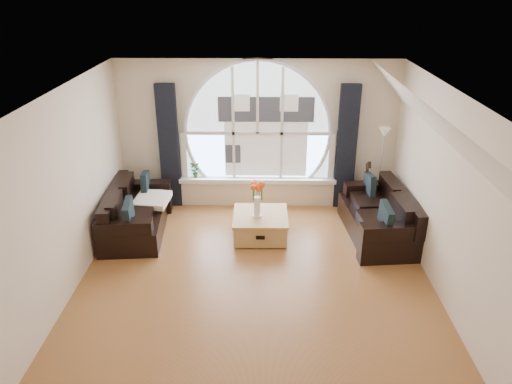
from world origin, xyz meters
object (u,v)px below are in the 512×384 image
(sofa_left, at_px, (136,211))
(potted_plant, at_px, (195,170))
(coffee_chest, at_px, (260,224))
(vase_flowers, at_px, (257,195))
(floor_lamp, at_px, (380,171))
(sofa_right, at_px, (379,214))
(guitar, at_px, (366,187))

(sofa_left, xyz_separation_m, potted_plant, (0.86, 1.09, 0.31))
(coffee_chest, distance_m, vase_flowers, 0.57)
(vase_flowers, bearing_deg, coffee_chest, 46.88)
(floor_lamp, bearing_deg, sofa_right, -101.23)
(sofa_left, relative_size, potted_plant, 5.52)
(vase_flowers, height_order, potted_plant, vase_flowers)
(coffee_chest, relative_size, floor_lamp, 0.56)
(guitar, relative_size, potted_plant, 3.34)
(potted_plant, bearing_deg, guitar, -6.72)
(sofa_left, bearing_deg, floor_lamp, 6.32)
(coffee_chest, height_order, floor_lamp, floor_lamp)
(sofa_left, relative_size, sofa_right, 0.97)
(coffee_chest, relative_size, potted_plant, 2.81)
(coffee_chest, bearing_deg, sofa_left, 176.22)
(guitar, height_order, potted_plant, guitar)
(vase_flowers, relative_size, floor_lamp, 0.44)
(sofa_right, distance_m, guitar, 0.81)
(sofa_right, bearing_deg, coffee_chest, 176.32)
(vase_flowers, bearing_deg, sofa_left, 174.90)
(coffee_chest, distance_m, floor_lamp, 2.40)
(vase_flowers, height_order, floor_lamp, floor_lamp)
(sofa_left, bearing_deg, potted_plant, 47.09)
(sofa_left, distance_m, guitar, 4.02)
(sofa_right, bearing_deg, vase_flowers, 177.95)
(sofa_right, height_order, coffee_chest, sofa_right)
(sofa_left, relative_size, guitar, 1.65)
(sofa_right, xyz_separation_m, coffee_chest, (-1.95, -0.05, -0.18))
(sofa_right, relative_size, vase_flowers, 2.59)
(floor_lamp, xyz_separation_m, guitar, (-0.25, -0.10, -0.27))
(sofa_right, distance_m, coffee_chest, 1.95)
(floor_lamp, relative_size, guitar, 1.51)
(guitar, bearing_deg, coffee_chest, -166.22)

